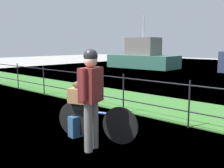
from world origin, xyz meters
The scene contains 9 objects.
ground_plane centered at (0.00, 0.00, 0.00)m, with size 60.00×60.00×0.00m, color #9E9993.
grass_strip centered at (0.00, 3.55, 0.01)m, with size 27.00×2.40×0.03m, color #38702D.
iron_fence centered at (0.00, 2.25, 0.59)m, with size 18.04×0.04×1.01m.
bicycle_main centered at (0.87, 0.45, 0.35)m, with size 1.56×0.54×0.67m.
wooden_crate centered at (0.55, 0.34, 0.80)m, with size 0.36×0.28×0.27m, color olive.
terrier_dog centered at (0.57, 0.35, 1.02)m, with size 0.32×0.22×0.18m.
cyclist_person centered at (1.17, 0.07, 1.00)m, with size 0.37×0.52×1.68m.
backpack_on_paving centered at (0.48, 0.32, 0.20)m, with size 0.28×0.18×0.40m, color #28517A.
moored_boat_far centered at (-7.58, 13.35, 0.80)m, with size 5.21×2.51×3.82m.
Camera 1 is at (4.35, -2.85, 1.75)m, focal length 43.13 mm.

